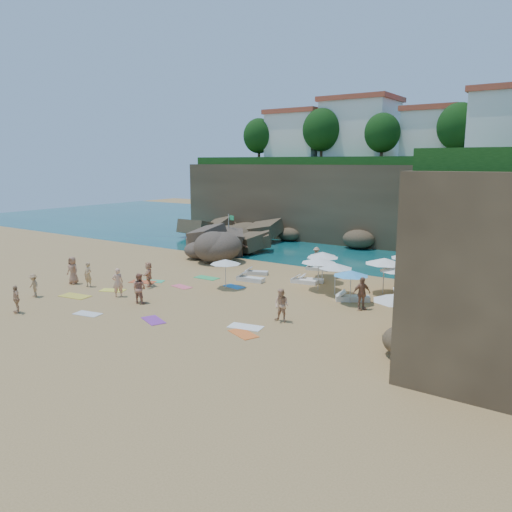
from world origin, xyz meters
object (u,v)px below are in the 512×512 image
Objects in this scene: person_stand_3 at (362,293)px; person_stand_4 at (443,282)px; lounger_0 at (256,273)px; person_stand_5 at (240,248)px; person_stand_1 at (139,288)px; parasol_0 at (335,266)px; parasol_1 at (323,255)px; person_stand_2 at (316,257)px; flag_pole at (230,229)px; parasol_2 at (396,269)px; person_stand_6 at (118,282)px; person_stand_0 at (88,275)px; rock_outcrop at (206,257)px.

person_stand_4 is at bearing 8.33° from person_stand_3.
lounger_0 is 0.92× the size of person_stand_4.
person_stand_5 is at bearing -142.29° from person_stand_4.
person_stand_3 is at bearing -162.76° from person_stand_1.
parasol_0 reaches higher than person_stand_1.
person_stand_2 is (-2.94, 4.72, -1.17)m from parasol_1.
person_stand_1 is at bearing -71.61° from flag_pole.
parasol_2 is 10.09m from person_stand_2.
person_stand_6 is (1.63, -15.14, 0.11)m from person_stand_5.
flag_pole reaches higher than parasol_2.
parasol_1 is 5.54m from lounger_0.
flag_pole reaches higher than person_stand_0.
person_stand_6 is (-16.75, -11.49, -0.03)m from person_stand_4.
person_stand_0 is (0.30, -12.59, 0.84)m from rock_outcrop.
flag_pole is at bearing -83.06° from person_stand_1.
flag_pole is 8.83m from lounger_0.
parasol_0 reaches higher than person_stand_5.
parasol_2 is (3.32, 1.66, -0.08)m from parasol_0.
parasol_0 is at bearing 179.79° from person_stand_2.
parasol_1 is 11.48m from person_stand_5.
rock_outcrop is 1.88× the size of flag_pole.
parasol_1 reaches higher than person_stand_4.
parasol_2 is 15.73m from person_stand_1.
parasol_1 reaches higher than lounger_0.
parasol_1 is at bearing 176.35° from person_stand_2.
person_stand_3 is (17.26, 5.47, 0.11)m from person_stand_0.
parasol_2 is 3.12m from person_stand_4.
person_stand_4 is (2.46, 1.72, -0.85)m from parasol_2.
person_stand_1 is at bearing -121.53° from parasol_1.
flag_pole is 2.00× the size of person_stand_6.
person_stand_3 is 1.01× the size of person_stand_4.
person_stand_3 is (7.74, -9.27, 0.18)m from person_stand_2.
person_stand_1 is 0.96× the size of person_stand_3.
parasol_1 is at bearing -16.12° from lounger_0.
flag_pole is 12.81m from parasol_1.
person_stand_0 is 23.13m from person_stand_4.
parasol_2 is at bearing 20.58° from person_stand_0.
parasol_1 is at bearing 32.12° from person_stand_0.
person_stand_3 reaches higher than person_stand_4.
person_stand_6 is (-13.63, -6.01, -0.04)m from person_stand_3.
parasol_0 is 0.97× the size of parasol_1.
rock_outcrop is 12.62m from person_stand_0.
parasol_0 is 3.52m from person_stand_3.
person_stand_3 reaches higher than rock_outcrop.
parasol_1 is 1.23× the size of person_stand_6.
parasol_1 is 13.80m from person_stand_6.
parasol_0 is at bearing -100.80° from person_stand_4.
rock_outcrop is 3.60× the size of person_stand_3.
parasol_0 is at bearing -27.63° from flag_pole.
parasol_1 is 1.33× the size of person_stand_0.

